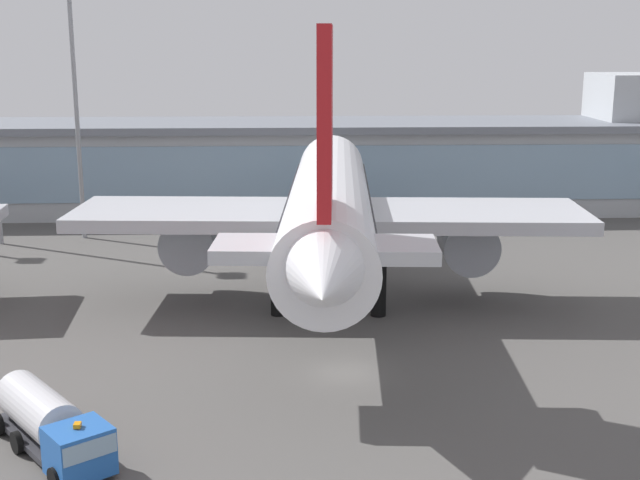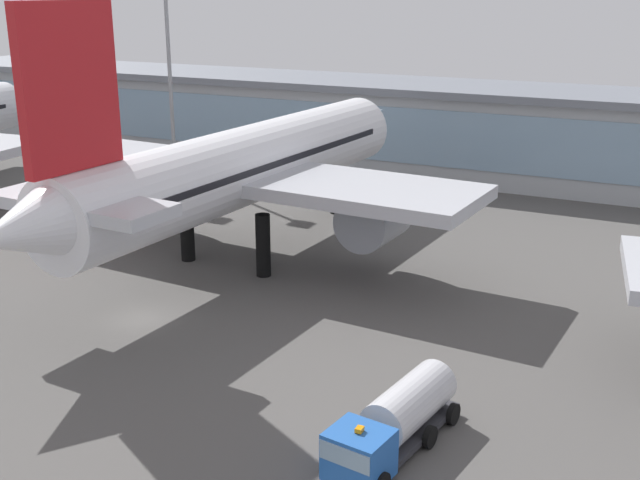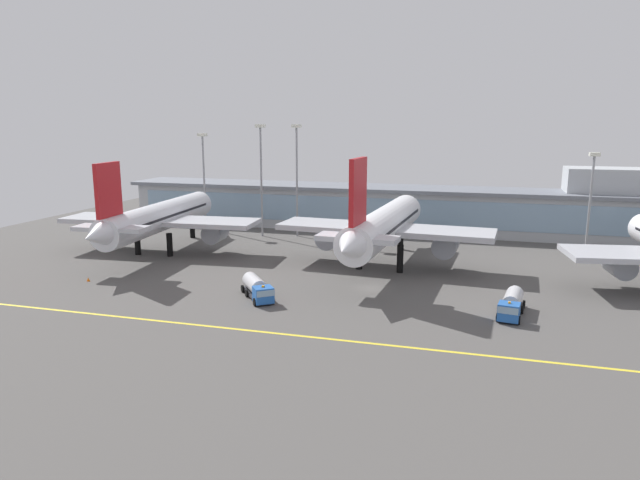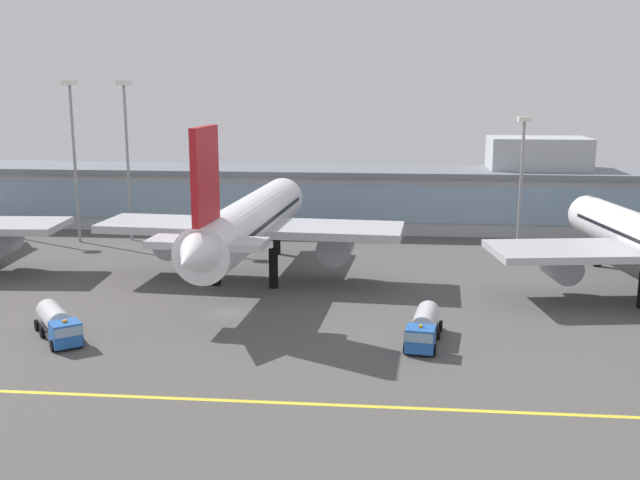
# 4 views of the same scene
# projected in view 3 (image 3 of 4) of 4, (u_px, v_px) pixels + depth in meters

# --- Properties ---
(ground_plane) EXTENTS (191.69, 191.69, 0.00)m
(ground_plane) POSITION_uv_depth(u_px,v_px,m) (369.00, 288.00, 87.31)
(ground_plane) COLOR #514F4C
(taxiway_centreline_stripe) EXTENTS (153.35, 0.50, 0.01)m
(taxiway_centreline_stripe) POSITION_uv_depth(u_px,v_px,m) (333.00, 339.00, 66.59)
(taxiway_centreline_stripe) COLOR yellow
(taxiway_centreline_stripe) RESTS_ON ground
(terminal_building) EXTENTS (139.92, 14.00, 15.43)m
(terminal_building) POSITION_uv_depth(u_px,v_px,m) (420.00, 208.00, 132.16)
(terminal_building) COLOR #ADB2B7
(terminal_building) RESTS_ON ground
(airliner_near_left) EXTENTS (39.05, 47.65, 18.59)m
(airliner_near_left) POSITION_uv_depth(u_px,v_px,m) (159.00, 218.00, 110.20)
(airliner_near_left) COLOR black
(airliner_near_left) RESTS_ON ground
(airliner_near_right) EXTENTS (37.92, 48.83, 19.99)m
(airliner_near_right) POSITION_uv_depth(u_px,v_px,m) (384.00, 226.00, 98.77)
(airliner_near_right) COLOR black
(airliner_near_right) RESTS_ON ground
(fuel_tanker_truck) EXTENTS (7.43, 8.65, 2.90)m
(fuel_tanker_truck) POSITION_uv_depth(u_px,v_px,m) (258.00, 288.00, 81.89)
(fuel_tanker_truck) COLOR black
(fuel_tanker_truck) RESTS_ON ground
(baggage_tug_near) EXTENTS (4.04, 9.30, 2.90)m
(baggage_tug_near) POSITION_uv_depth(u_px,v_px,m) (511.00, 304.00, 74.69)
(baggage_tug_near) COLOR black
(baggage_tug_near) RESTS_ON ground
(apron_light_mast_west) EXTENTS (1.80, 1.80, 19.47)m
(apron_light_mast_west) POSITION_uv_depth(u_px,v_px,m) (592.00, 186.00, 107.42)
(apron_light_mast_west) COLOR gray
(apron_light_mast_west) RESTS_ON ground
(apron_light_mast_centre) EXTENTS (1.80, 1.80, 24.56)m
(apron_light_mast_centre) POSITION_uv_depth(u_px,v_px,m) (297.00, 164.00, 124.45)
(apron_light_mast_centre) COLOR gray
(apron_light_mast_centre) RESTS_ON ground
(apron_light_mast_east) EXTENTS (1.80, 1.80, 22.51)m
(apron_light_mast_east) POSITION_uv_depth(u_px,v_px,m) (204.00, 167.00, 133.27)
(apron_light_mast_east) COLOR gray
(apron_light_mast_east) RESTS_ON ground
(apron_light_mast_far_east) EXTENTS (1.80, 1.80, 24.59)m
(apron_light_mast_far_east) POSITION_uv_depth(u_px,v_px,m) (261.00, 164.00, 124.30)
(apron_light_mast_far_east) COLOR gray
(apron_light_mast_far_east) RESTS_ON ground
(safety_cone) EXTENTS (0.50, 0.50, 0.62)m
(safety_cone) POSITION_uv_depth(u_px,v_px,m) (88.00, 279.00, 91.05)
(safety_cone) COLOR orange
(safety_cone) RESTS_ON ground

